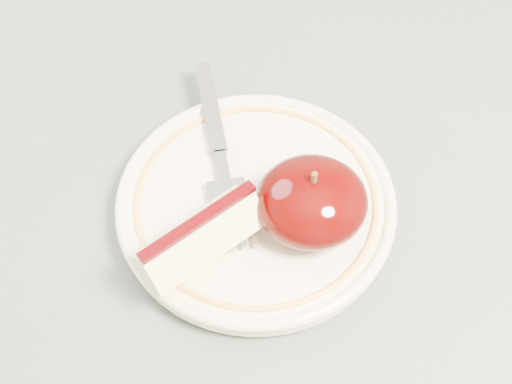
{
  "coord_description": "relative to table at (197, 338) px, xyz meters",
  "views": [
    {
      "loc": [
        0.03,
        -0.22,
        1.18
      ],
      "look_at": [
        0.05,
        0.05,
        0.78
      ],
      "focal_mm": 50.0,
      "sensor_mm": 36.0,
      "label": 1
    }
  ],
  "objects": [
    {
      "name": "apple_wedge",
      "position": [
        0.01,
        0.02,
        0.13
      ],
      "size": [
        0.09,
        0.08,
        0.04
      ],
      "rotation": [
        0.0,
        0.0,
        0.61
      ],
      "color": "#F2E9B2",
      "rests_on": "plate"
    },
    {
      "name": "table",
      "position": [
        0.0,
        0.0,
        0.0
      ],
      "size": [
        0.9,
        0.9,
        0.75
      ],
      "color": "brown",
      "rests_on": "ground"
    },
    {
      "name": "apple_half",
      "position": [
        0.08,
        0.04,
        0.13
      ],
      "size": [
        0.08,
        0.07,
        0.05
      ],
      "color": "black",
      "rests_on": "plate"
    },
    {
      "name": "fork",
      "position": [
        0.03,
        0.09,
        0.11
      ],
      "size": [
        0.04,
        0.17,
        0.0
      ],
      "rotation": [
        0.0,
        0.0,
        1.68
      ],
      "color": "gray",
      "rests_on": "plate"
    },
    {
      "name": "plate",
      "position": [
        0.05,
        0.05,
        0.1
      ],
      "size": [
        0.2,
        0.2,
        0.02
      ],
      "color": "#F3E6CB",
      "rests_on": "table"
    }
  ]
}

